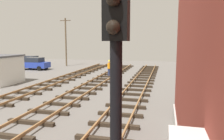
# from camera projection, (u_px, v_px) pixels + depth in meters

# --- Properties ---
(signal_mast) EXTENTS (0.36, 0.40, 5.15)m
(signal_mast) POSITION_uv_depth(u_px,v_px,m) (116.00, 96.00, 3.18)
(signal_mast) COLOR black
(signal_mast) RESTS_ON ground
(control_hut) EXTENTS (3.00, 3.80, 2.76)m
(control_hut) POSITION_uv_depth(u_px,v_px,m) (0.00, 70.00, 20.58)
(control_hut) COLOR silver
(control_hut) RESTS_ON ground
(parked_car_blue) EXTENTS (4.20, 2.04, 1.76)m
(parked_car_blue) POSITION_uv_depth(u_px,v_px,m) (35.00, 63.00, 31.20)
(parked_car_blue) COLOR #23389E
(parked_car_blue) RESTS_ON ground
(parked_car_silver) EXTENTS (4.20, 2.04, 1.76)m
(parked_car_silver) POSITION_uv_depth(u_px,v_px,m) (29.00, 61.00, 34.66)
(parked_car_silver) COLOR #B7B7BC
(parked_car_silver) RESTS_ON ground
(utility_pole_far) EXTENTS (1.80, 0.24, 7.82)m
(utility_pole_far) POSITION_uv_depth(u_px,v_px,m) (66.00, 41.00, 35.45)
(utility_pole_far) COLOR brown
(utility_pole_far) RESTS_ON ground
(track_worker_foreground) EXTENTS (0.40, 0.40, 1.87)m
(track_worker_foreground) POSITION_uv_depth(u_px,v_px,m) (109.00, 68.00, 25.69)
(track_worker_foreground) COLOR #262D4C
(track_worker_foreground) RESTS_ON ground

